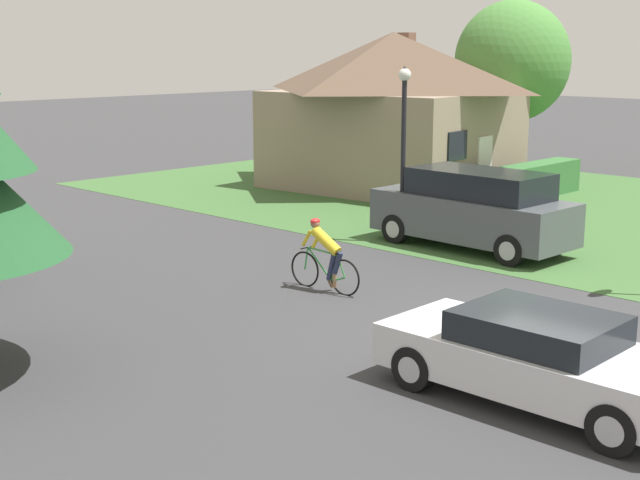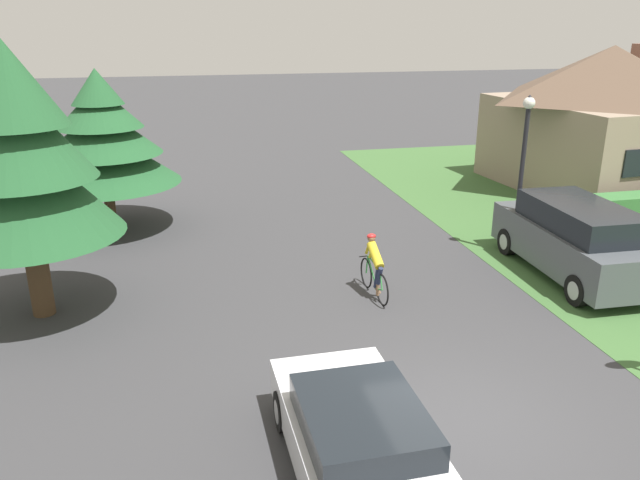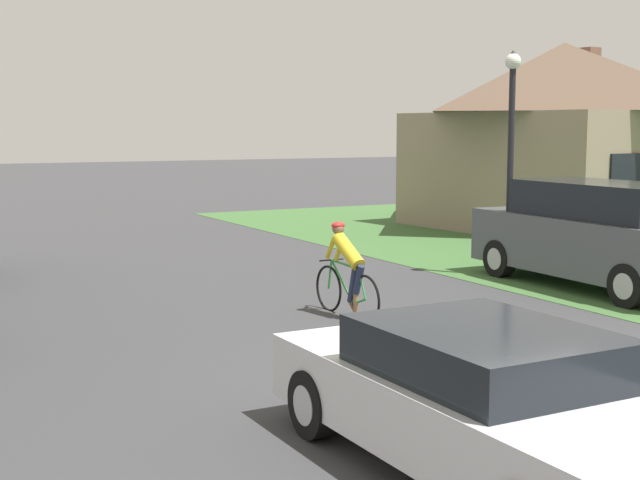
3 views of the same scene
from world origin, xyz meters
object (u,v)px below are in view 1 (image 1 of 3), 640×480
Objects in this scene: parked_suv_right at (474,209)px; street_lamp at (404,132)px; cottage_house at (392,108)px; deciduous_tree_right at (512,62)px; sedan_left_lane at (538,358)px; cyclist at (325,256)px.

street_lamp reaches higher than parked_suv_right.
street_lamp is at bearing 22.52° from parked_suv_right.
cottage_house reaches higher than street_lamp.
deciduous_tree_right reaches higher than cottage_house.
cottage_house is 1.93× the size of street_lamp.
sedan_left_lane is at bearing -130.68° from street_lamp.
cyclist is 0.36× the size of parked_suv_right.
cyclist is 0.41× the size of street_lamp.
cottage_house is 1.89× the size of sedan_left_lane.
sedan_left_lane is 22.20m from deciduous_tree_right.
deciduous_tree_right reaches higher than sedan_left_lane.
parked_suv_right is at bearing -50.83° from sedan_left_lane.
parked_suv_right is (-6.32, -7.81, -1.79)m from cottage_house.
street_lamp is (4.63, 1.75, 2.09)m from cyclist.
street_lamp reaches higher than cyclist.
parked_suv_right is 0.77× the size of deciduous_tree_right.
cottage_house is 19.70m from sedan_left_lane.
street_lamp is at bearing -72.37° from cyclist.
parked_suv_right is 2.58m from street_lamp.
deciduous_tree_right is at bearing 20.09° from street_lamp.
deciduous_tree_right reaches higher than street_lamp.
street_lamp is at bearing -159.91° from deciduous_tree_right.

